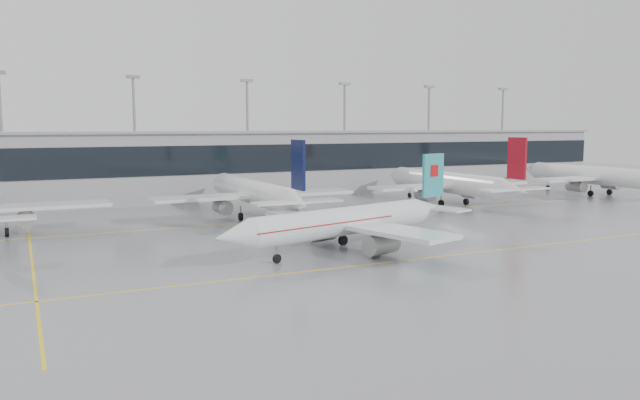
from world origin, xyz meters
name	(u,v)px	position (x,y,z in m)	size (l,w,h in m)	color
ground	(374,264)	(0.00, 0.00, 0.00)	(320.00, 320.00, 0.00)	gray
taxi_line_main	(374,264)	(0.00, 0.00, 0.01)	(120.00, 0.25, 0.01)	yellow
taxi_line_north	(264,222)	(0.00, 30.00, 0.01)	(120.00, 0.25, 0.01)	yellow
taxi_line_cross	(32,263)	(-30.00, 15.00, 0.01)	(0.25, 60.00, 0.01)	yellow
terminal	(202,166)	(0.00, 62.00, 6.00)	(180.00, 15.00, 12.00)	#939397
terminal_glass	(214,160)	(0.00, 54.45, 7.50)	(180.00, 0.20, 5.00)	black
terminal_roof	(202,132)	(0.00, 62.00, 12.20)	(182.00, 16.00, 0.40)	gray
light_masts	(193,126)	(0.00, 68.00, 13.34)	(156.40, 1.00, 22.60)	gray
air_canada_jet	(351,221)	(1.37, 7.02, 3.13)	(32.74, 25.83, 10.04)	white
parked_jet_c	(255,193)	(0.00, 33.69, 3.71)	(29.64, 36.96, 11.72)	white
parked_jet_d	(450,183)	(35.00, 33.69, 3.71)	(29.64, 36.96, 11.72)	white
parked_jet_e	(596,176)	(70.00, 33.69, 3.71)	(29.64, 36.96, 11.72)	white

